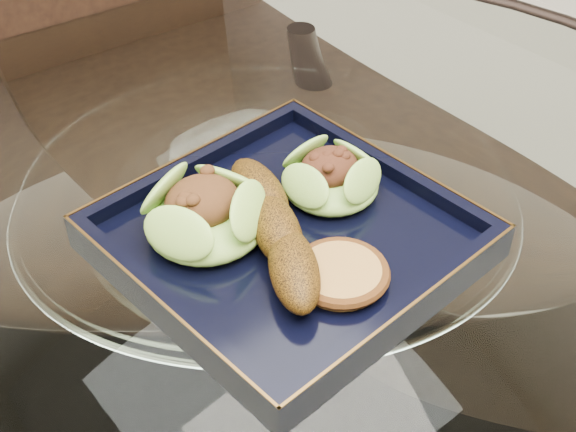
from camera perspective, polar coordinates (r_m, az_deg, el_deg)
dining_table at (r=0.83m, az=-1.29°, el=-9.71°), size 1.13×1.13×0.77m
dining_chair at (r=1.16m, az=-7.14°, el=3.01°), size 0.45×0.45×0.96m
navy_plate at (r=0.69m, az=0.00°, el=-1.89°), size 0.28×0.28×0.02m
lettuce_wrap_left at (r=0.68m, az=-5.90°, el=-0.04°), size 0.11×0.11×0.04m
lettuce_wrap_right at (r=0.72m, az=3.07°, el=2.62°), size 0.11×0.11×0.03m
roasted_plantain at (r=0.66m, az=-0.88°, el=-0.88°), size 0.11×0.19×0.03m
crumb_patty at (r=0.64m, az=3.75°, el=-4.16°), size 0.08×0.08×0.01m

